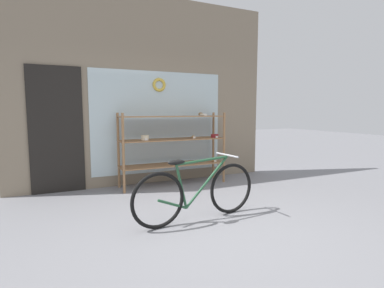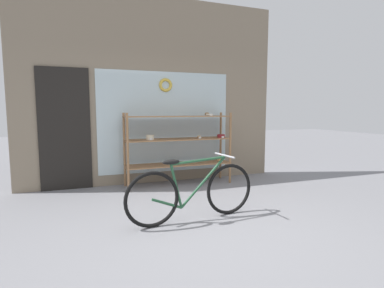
{
  "view_description": "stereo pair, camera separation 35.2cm",
  "coord_description": "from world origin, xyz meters",
  "views": [
    {
      "loc": [
        -1.61,
        -2.9,
        1.37
      ],
      "look_at": [
        0.18,
        0.99,
        0.89
      ],
      "focal_mm": 28.0,
      "sensor_mm": 36.0,
      "label": 1
    },
    {
      "loc": [
        -1.29,
        -3.03,
        1.37
      ],
      "look_at": [
        0.18,
        0.99,
        0.89
      ],
      "focal_mm": 28.0,
      "sensor_mm": 36.0,
      "label": 2
    }
  ],
  "objects": [
    {
      "name": "storefront_facade",
      "position": [
        -0.05,
        2.57,
        1.68
      ],
      "size": [
        4.89,
        0.13,
        3.46
      ],
      "color": "gray",
      "rests_on": "ground_plane"
    },
    {
      "name": "display_case",
      "position": [
        0.38,
        2.2,
        0.81
      ],
      "size": [
        1.96,
        0.47,
        1.34
      ],
      "color": "#8E6642",
      "rests_on": "ground_plane"
    },
    {
      "name": "ground_plane",
      "position": [
        0.0,
        0.0,
        0.0
      ],
      "size": [
        30.0,
        30.0,
        0.0
      ],
      "primitive_type": "plane",
      "color": "gray"
    },
    {
      "name": "bicycle",
      "position": [
        -0.04,
        0.38,
        0.36
      ],
      "size": [
        1.74,
        0.46,
        0.81
      ],
      "rotation": [
        0.0,
        0.0,
        0.1
      ],
      "color": "black",
      "rests_on": "ground_plane"
    }
  ]
}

